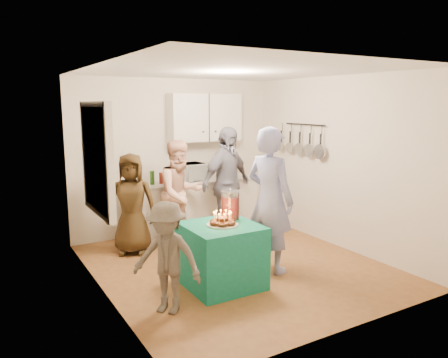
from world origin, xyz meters
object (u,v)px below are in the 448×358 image
party_table (221,255)px  woman_back_center (181,194)px  counter (194,208)px  woman_back_left (131,204)px  man_birthday (270,200)px  microwave (188,172)px  punch_jar (230,206)px  woman_back_right (227,184)px  child_near_left (167,258)px

party_table → woman_back_center: woman_back_center is taller
counter → woman_back_left: (-1.25, -0.47, 0.31)m
man_birthday → woman_back_left: (-1.34, 1.57, -0.21)m
counter → microwave: microwave is taller
microwave → man_birthday: 2.05m
microwave → punch_jar: size_ratio=1.54×
woman_back_right → child_near_left: (-1.82, -1.85, -0.32)m
party_table → woman_back_left: bearing=107.9°
microwave → man_birthday: (0.19, -2.04, -0.10)m
party_table → punch_jar: 0.63m
counter → child_near_left: bearing=-122.1°
counter → woman_back_right: 0.83m
microwave → child_near_left: microwave is taller
microwave → woman_back_right: 0.73m
party_table → child_near_left: size_ratio=0.71×
party_table → woman_back_center: bearing=82.5°
punch_jar → woman_back_left: woman_back_left is taller
microwave → woman_back_center: woman_back_center is taller
microwave → woman_back_left: 1.29m
man_birthday → microwave: bearing=-11.3°
woman_back_right → punch_jar: bearing=-138.5°
woman_back_left → child_near_left: size_ratio=1.24×
man_birthday → child_near_left: bearing=88.1°
counter → child_near_left: (-1.54, -2.46, 0.17)m
party_table → woman_back_right: woman_back_right is taller
microwave → punch_jar: bearing=-108.1°
woman_back_center → punch_jar: bearing=-97.5°
party_table → man_birthday: size_ratio=0.45×
counter → punch_jar: bearing=-103.5°
woman_back_left → woman_back_center: size_ratio=0.90×
woman_back_left → woman_back_right: (1.53, -0.14, 0.17)m
party_table → woman_back_right: bearing=57.4°
punch_jar → child_near_left: 1.22m
man_birthday → woman_back_left: size_ratio=1.28×
microwave → party_table: size_ratio=0.62×
woman_back_left → party_table: bearing=-45.9°
man_birthday → woman_back_left: bearing=24.0°
counter → party_table: (-0.71, -2.16, -0.05)m
punch_jar → child_near_left: bearing=-155.3°
party_table → woman_back_right: (0.99, 1.54, 0.54)m
punch_jar → microwave: bearing=79.3°
microwave → man_birthday: size_ratio=0.28×
party_table → counter: bearing=71.8°
child_near_left → punch_jar: bearing=74.8°
punch_jar → man_birthday: bearing=-6.9°
counter → microwave: 0.63m
man_birthday → punch_jar: bearing=66.6°
woman_back_right → party_table: bearing=-142.2°
party_table → child_near_left: (-0.83, -0.30, 0.22)m
woman_back_center → counter: bearing=39.0°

